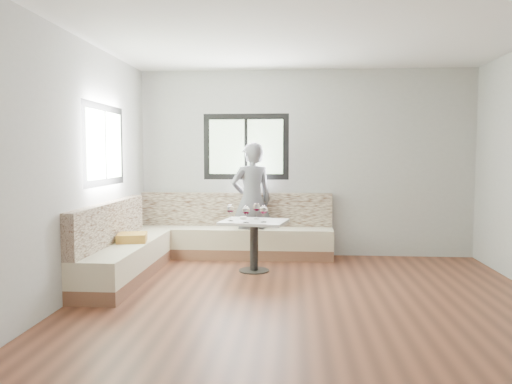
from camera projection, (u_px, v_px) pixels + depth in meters
The scene contains 9 objects.
room at pixel (303, 167), 5.13m from camera, with size 5.01×5.01×2.81m.
banquette at pixel (191, 242), 6.87m from camera, with size 2.90×2.80×0.95m.
table at pixel (254, 233), 6.53m from camera, with size 0.93×0.78×0.67m.
person at pixel (252, 201), 7.32m from camera, with size 0.62×0.41×1.71m, color slate.
olive_ramekin at pixel (243, 218), 6.63m from camera, with size 0.10×0.10×0.04m.
wine_glass_a at pixel (230, 209), 6.46m from camera, with size 0.10×0.10×0.22m.
wine_glass_b at pixel (246, 211), 6.30m from camera, with size 0.10×0.10×0.22m.
wine_glass_c at pixel (264, 210), 6.34m from camera, with size 0.10×0.10×0.22m.
wine_glass_d at pixel (257, 208), 6.64m from camera, with size 0.10×0.10×0.22m.
Camera 1 is at (-0.17, -5.08, 1.54)m, focal length 35.00 mm.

